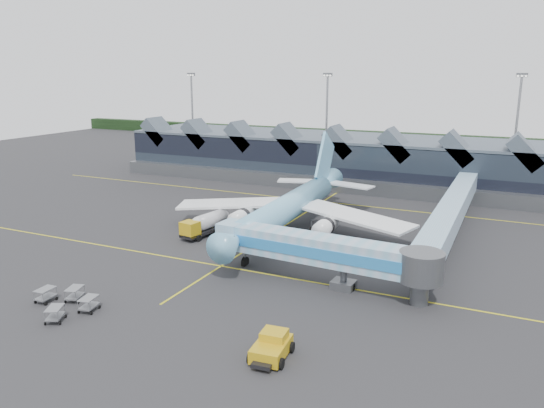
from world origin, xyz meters
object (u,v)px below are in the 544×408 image
at_px(main_airliner, 292,205).
at_px(fuel_truck, 207,223).
at_px(pushback_tug, 272,347).
at_px(jet_bridge, 334,253).

xyz_separation_m(main_airliner, fuel_truck, (-10.35, -6.69, -2.23)).
xyz_separation_m(fuel_truck, pushback_tug, (22.70, -26.54, -0.79)).
xyz_separation_m(main_airliner, jet_bridge, (12.24, -17.17, -0.11)).
bearing_deg(jet_bridge, pushback_tug, -85.92).
bearing_deg(main_airliner, pushback_tug, -71.30).
bearing_deg(pushback_tug, jet_bridge, 85.15).
bearing_deg(fuel_truck, main_airliner, 41.61).
height_order(main_airliner, fuel_truck, main_airliner).
bearing_deg(fuel_truck, pushback_tug, -40.71).
relative_size(jet_bridge, pushback_tug, 5.37).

